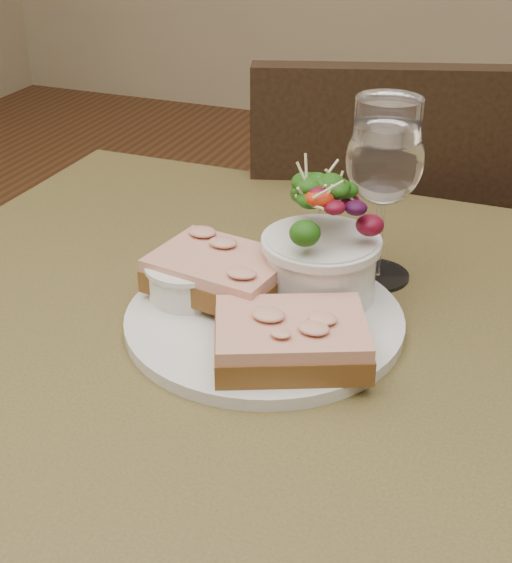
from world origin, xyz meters
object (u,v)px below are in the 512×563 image
at_px(salad_bowl, 321,240).
at_px(ramekin, 188,278).
at_px(chair_far, 373,378).
at_px(cafe_table, 245,431).
at_px(wine_glass, 384,165).
at_px(sandwich_back, 220,272).
at_px(dinner_plate, 264,320).
at_px(sandwich_front, 291,339).

bearing_deg(salad_bowl, ramekin, -157.40).
height_order(chair_far, salad_bowl, chair_far).
xyz_separation_m(cafe_table, wine_glass, (0.08, 0.17, 0.22)).
height_order(cafe_table, salad_bowl, salad_bowl).
relative_size(chair_far, sandwich_back, 6.51).
xyz_separation_m(cafe_table, chair_far, (-0.00, 0.62, -0.36)).
relative_size(chair_far, dinner_plate, 3.47).
distance_m(dinner_plate, ramekin, 0.08).
relative_size(sandwich_front, ramekin, 2.07).
xyz_separation_m(dinner_plate, sandwich_front, (0.05, -0.06, 0.02)).
xyz_separation_m(sandwich_back, ramekin, (-0.03, -0.01, -0.01)).
xyz_separation_m(dinner_plate, ramekin, (-0.08, 0.00, 0.03)).
xyz_separation_m(dinner_plate, salad_bowl, (0.04, 0.05, 0.07)).
distance_m(cafe_table, sandwich_front, 0.14).
xyz_separation_m(cafe_table, ramekin, (-0.07, 0.04, 0.13)).
bearing_deg(dinner_plate, sandwich_back, 161.03).
height_order(sandwich_front, sandwich_back, sandwich_back).
bearing_deg(wine_glass, ramekin, -140.87).
height_order(dinner_plate, sandwich_back, sandwich_back).
bearing_deg(cafe_table, sandwich_front, -21.72).
distance_m(cafe_table, salad_bowl, 0.20).
bearing_deg(dinner_plate, chair_far, 90.85).
distance_m(sandwich_front, ramekin, 0.14).
relative_size(cafe_table, wine_glass, 4.57).
relative_size(sandwich_back, salad_bowl, 1.09).
bearing_deg(ramekin, cafe_table, -28.06).
height_order(chair_far, sandwich_front, chair_far).
bearing_deg(wine_glass, dinner_plate, -119.45).
bearing_deg(sandwich_front, cafe_table, 134.51).
bearing_deg(wine_glass, salad_bowl, -115.91).
height_order(sandwich_back, ramekin, sandwich_back).
relative_size(sandwich_front, sandwich_back, 1.12).
bearing_deg(sandwich_back, dinner_plate, -10.17).
distance_m(chair_far, salad_bowl, 0.75).
bearing_deg(cafe_table, ramekin, 151.94).
height_order(salad_bowl, wine_glass, wine_glass).
distance_m(sandwich_back, wine_glass, 0.19).
relative_size(chair_far, ramekin, 11.95).
relative_size(chair_far, wine_glass, 5.14).
bearing_deg(sandwich_back, salad_bowl, 30.65).
xyz_separation_m(cafe_table, salad_bowl, (0.04, 0.09, 0.17)).
relative_size(dinner_plate, ramekin, 3.45).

